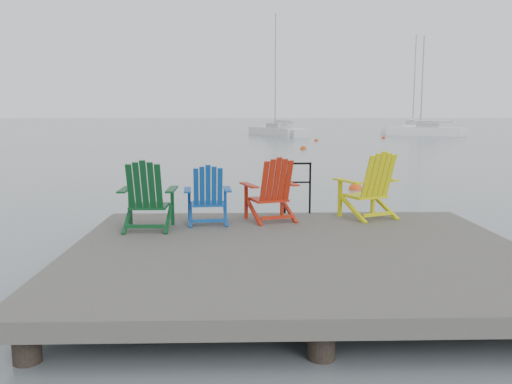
{
  "coord_description": "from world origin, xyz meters",
  "views": [
    {
      "loc": [
        -0.74,
        -6.93,
        2.27
      ],
      "look_at": [
        -0.47,
        2.65,
        0.85
      ],
      "focal_mm": 38.0,
      "sensor_mm": 36.0,
      "label": 1
    }
  ],
  "objects_px": {
    "handrail": "(298,183)",
    "sailboat_near": "(277,132)",
    "chair_blue": "(208,195)",
    "chair_green": "(147,195)",
    "buoy_b": "(303,149)",
    "sailboat_far": "(424,132)",
    "sailboat_mid": "(412,128)",
    "chair_yellow": "(370,185)",
    "buoy_c": "(316,141)",
    "buoy_d": "(383,138)",
    "buoy_a": "(355,189)",
    "chair_red": "(272,189)"
  },
  "relations": [
    {
      "from": "chair_green",
      "to": "chair_blue",
      "type": "xyz_separation_m",
      "value": [
        0.88,
        0.42,
        -0.06
      ]
    },
    {
      "from": "sailboat_far",
      "to": "buoy_a",
      "type": "bearing_deg",
      "value": -174.88
    },
    {
      "from": "chair_yellow",
      "to": "sailboat_near",
      "type": "xyz_separation_m",
      "value": [
        1.34,
        43.58,
        -0.7
      ]
    },
    {
      "from": "sailboat_near",
      "to": "sailboat_far",
      "type": "xyz_separation_m",
      "value": [
        14.34,
        0.03,
        0.0
      ]
    },
    {
      "from": "chair_blue",
      "to": "sailboat_near",
      "type": "bearing_deg",
      "value": 79.48
    },
    {
      "from": "buoy_a",
      "to": "buoy_b",
      "type": "relative_size",
      "value": 1.01
    },
    {
      "from": "buoy_d",
      "to": "buoy_a",
      "type": "bearing_deg",
      "value": -106.13
    },
    {
      "from": "chair_green",
      "to": "chair_blue",
      "type": "bearing_deg",
      "value": 25.56
    },
    {
      "from": "sailboat_near",
      "to": "buoy_b",
      "type": "height_order",
      "value": "sailboat_near"
    },
    {
      "from": "handrail",
      "to": "chair_green",
      "type": "relative_size",
      "value": 0.86
    },
    {
      "from": "sailboat_far",
      "to": "buoy_c",
      "type": "bearing_deg",
      "value": 155.38
    },
    {
      "from": "sailboat_mid",
      "to": "sailboat_near",
      "type": "bearing_deg",
      "value": -125.24
    },
    {
      "from": "chair_blue",
      "to": "chair_yellow",
      "type": "bearing_deg",
      "value": 3.3
    },
    {
      "from": "chair_green",
      "to": "buoy_c",
      "type": "distance_m",
      "value": 35.71
    },
    {
      "from": "buoy_d",
      "to": "handrail",
      "type": "bearing_deg",
      "value": -106.89
    },
    {
      "from": "buoy_d",
      "to": "buoy_b",
      "type": "bearing_deg",
      "value": -122.22
    },
    {
      "from": "sailboat_near",
      "to": "buoy_d",
      "type": "xyz_separation_m",
      "value": [
        8.9,
        -5.55,
        -0.36
      ]
    },
    {
      "from": "chair_yellow",
      "to": "buoy_d",
      "type": "height_order",
      "value": "chair_yellow"
    },
    {
      "from": "chair_green",
      "to": "chair_yellow",
      "type": "xyz_separation_m",
      "value": [
        3.57,
        0.83,
        0.03
      ]
    },
    {
      "from": "handrail",
      "to": "sailboat_near",
      "type": "distance_m",
      "value": 43.18
    },
    {
      "from": "buoy_b",
      "to": "buoy_c",
      "type": "height_order",
      "value": "buoy_b"
    },
    {
      "from": "chair_green",
      "to": "chair_yellow",
      "type": "bearing_deg",
      "value": 13.12
    },
    {
      "from": "buoy_c",
      "to": "buoy_a",
      "type": "bearing_deg",
      "value": -95.44
    },
    {
      "from": "chair_blue",
      "to": "buoy_d",
      "type": "relative_size",
      "value": 2.78
    },
    {
      "from": "handrail",
      "to": "buoy_d",
      "type": "xyz_separation_m",
      "value": [
        11.4,
        37.55,
        -1.04
      ]
    },
    {
      "from": "sailboat_mid",
      "to": "chair_green",
      "type": "bearing_deg",
      "value": -91.5
    },
    {
      "from": "sailboat_near",
      "to": "chair_green",
      "type": "bearing_deg",
      "value": -119.44
    },
    {
      "from": "chair_green",
      "to": "chair_red",
      "type": "height_order",
      "value": "chair_green"
    },
    {
      "from": "chair_blue",
      "to": "sailboat_far",
      "type": "bearing_deg",
      "value": 62.06
    },
    {
      "from": "chair_green",
      "to": "buoy_c",
      "type": "xyz_separation_m",
      "value": [
        7.39,
        34.92,
        -1.03
      ]
    },
    {
      "from": "handrail",
      "to": "sailboat_near",
      "type": "height_order",
      "value": "sailboat_near"
    },
    {
      "from": "handrail",
      "to": "chair_blue",
      "type": "bearing_deg",
      "value": -149.65
    },
    {
      "from": "chair_blue",
      "to": "buoy_a",
      "type": "distance_m",
      "value": 8.35
    },
    {
      "from": "sailboat_far",
      "to": "buoy_b",
      "type": "bearing_deg",
      "value": 170.45
    },
    {
      "from": "chair_blue",
      "to": "buoy_b",
      "type": "bearing_deg",
      "value": 74.73
    },
    {
      "from": "sailboat_mid",
      "to": "chair_yellow",
      "type": "bearing_deg",
      "value": -88.52
    },
    {
      "from": "chair_blue",
      "to": "buoy_d",
      "type": "distance_m",
      "value": 40.57
    },
    {
      "from": "chair_blue",
      "to": "chair_yellow",
      "type": "distance_m",
      "value": 2.72
    },
    {
      "from": "chair_blue",
      "to": "buoy_d",
      "type": "xyz_separation_m",
      "value": [
        12.92,
        38.44,
        -0.97
      ]
    },
    {
      "from": "chair_blue",
      "to": "sailboat_near",
      "type": "distance_m",
      "value": 44.17
    },
    {
      "from": "chair_red",
      "to": "sailboat_mid",
      "type": "relative_size",
      "value": 0.09
    },
    {
      "from": "handrail",
      "to": "chair_yellow",
      "type": "bearing_deg",
      "value": -22.52
    },
    {
      "from": "chair_blue",
      "to": "chair_yellow",
      "type": "height_order",
      "value": "chair_yellow"
    },
    {
      "from": "handrail",
      "to": "sailboat_far",
      "type": "relative_size",
      "value": 0.09
    },
    {
      "from": "handrail",
      "to": "sailboat_near",
      "type": "relative_size",
      "value": 0.08
    },
    {
      "from": "buoy_d",
      "to": "chair_yellow",
      "type": "bearing_deg",
      "value": -105.07
    },
    {
      "from": "sailboat_mid",
      "to": "buoy_a",
      "type": "xyz_separation_m",
      "value": [
        -17.03,
        -48.56,
        -0.36
      ]
    },
    {
      "from": "chair_red",
      "to": "sailboat_far",
      "type": "distance_m",
      "value": 47.12
    },
    {
      "from": "chair_blue",
      "to": "chair_red",
      "type": "relative_size",
      "value": 0.91
    },
    {
      "from": "chair_yellow",
      "to": "buoy_a",
      "type": "distance_m",
      "value": 7.09
    }
  ]
}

